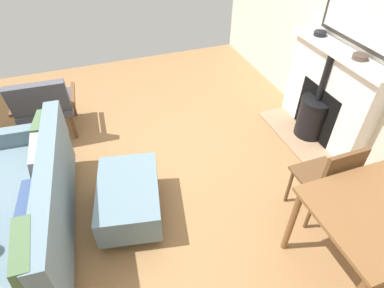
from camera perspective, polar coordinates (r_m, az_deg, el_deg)
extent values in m
cube|color=olive|center=(3.44, -12.19, -5.62)|extent=(5.03, 5.34, 0.01)
cube|color=silver|center=(3.73, 27.84, 19.00)|extent=(0.12, 5.34, 2.63)
cube|color=#9E7A5B|center=(4.00, 18.16, 1.19)|extent=(0.37, 1.17, 0.03)
cube|color=white|center=(3.89, 23.18, 7.76)|extent=(0.21, 1.23, 1.03)
cube|color=black|center=(3.93, 21.57, 5.41)|extent=(0.06, 0.62, 0.61)
cylinder|color=black|center=(3.95, 20.85, 4.42)|extent=(0.34, 0.34, 0.46)
cylinder|color=black|center=(3.83, 21.68, 7.30)|extent=(0.36, 0.36, 0.02)
cylinder|color=black|center=(3.70, 22.72, 10.78)|extent=(0.07, 0.07, 0.52)
cube|color=white|center=(3.64, 25.13, 14.79)|extent=(0.26, 1.31, 0.05)
cylinder|color=black|center=(3.88, 21.99, 17.94)|extent=(0.13, 0.13, 0.05)
torus|color=black|center=(3.87, 22.06, 18.20)|extent=(0.13, 0.13, 0.01)
cylinder|color=#47382D|center=(3.48, 27.93, 13.65)|extent=(0.14, 0.14, 0.05)
torus|color=#47382D|center=(3.47, 28.03, 13.92)|extent=(0.14, 0.14, 0.01)
cylinder|color=#B2B2B7|center=(3.61, -21.39, -4.04)|extent=(0.04, 0.04, 0.10)
cube|color=slate|center=(3.05, -29.24, -11.72)|extent=(1.01, 1.80, 0.33)
cube|color=slate|center=(2.70, -24.01, -6.13)|extent=(0.27, 1.75, 0.37)
cube|color=slate|center=(3.47, -28.84, 1.28)|extent=(0.84, 0.18, 0.16)
cube|color=#4C6B47|center=(3.26, -24.84, 1.75)|extent=(0.18, 0.34, 0.33)
cube|color=#99999E|center=(2.89, -25.63, -3.51)|extent=(0.17, 0.39, 0.40)
cube|color=#334775|center=(2.58, -26.33, -10.93)|extent=(0.16, 0.36, 0.35)
cube|color=#4C6B47|center=(2.31, -27.46, -18.31)|extent=(0.16, 0.41, 0.41)
cylinder|color=#B2B2B7|center=(3.29, -14.45, -7.52)|extent=(0.04, 0.04, 0.09)
cylinder|color=#B2B2B7|center=(2.90, -15.05, -16.80)|extent=(0.04, 0.04, 0.09)
cylinder|color=#B2B2B7|center=(3.25, -7.06, -6.89)|extent=(0.04, 0.04, 0.09)
cylinder|color=#B2B2B7|center=(2.86, -6.37, -16.22)|extent=(0.04, 0.04, 0.09)
cube|color=slate|center=(2.91, -11.22, -9.28)|extent=(0.67, 0.88, 0.29)
cube|color=brown|center=(4.36, -20.63, 6.67)|extent=(0.05, 0.05, 0.34)
cube|color=brown|center=(4.44, -27.07, 5.29)|extent=(0.05, 0.05, 0.34)
cube|color=brown|center=(3.96, -20.52, 3.01)|extent=(0.05, 0.05, 0.34)
cube|color=brown|center=(4.05, -27.56, 1.58)|extent=(0.05, 0.05, 0.34)
cube|color=#4C4C56|center=(4.09, -24.70, 6.37)|extent=(0.63, 0.59, 0.08)
cube|color=#4C4C56|center=(3.76, -25.83, 7.26)|extent=(0.61, 0.18, 0.40)
cube|color=brown|center=(4.00, -20.60, 8.37)|extent=(0.07, 0.53, 0.04)
cube|color=brown|center=(4.12, -29.35, 6.44)|extent=(0.07, 0.53, 0.04)
cylinder|color=brown|center=(3.18, 30.91, -7.54)|extent=(0.05, 0.05, 0.70)
cylinder|color=brown|center=(2.67, 17.47, -13.26)|extent=(0.05, 0.05, 0.70)
cylinder|color=brown|center=(3.28, 21.69, -5.58)|extent=(0.03, 0.03, 0.43)
cylinder|color=brown|center=(3.11, 17.06, -7.21)|extent=(0.03, 0.03, 0.43)
cylinder|color=brown|center=(3.14, 25.14, -9.44)|extent=(0.03, 0.03, 0.43)
cylinder|color=brown|center=(2.96, 20.45, -11.42)|extent=(0.03, 0.03, 0.43)
cube|color=brown|center=(2.96, 22.12, -5.50)|extent=(0.40, 0.40, 0.02)
cube|color=brown|center=(2.74, 25.33, -4.69)|extent=(0.36, 0.04, 0.41)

